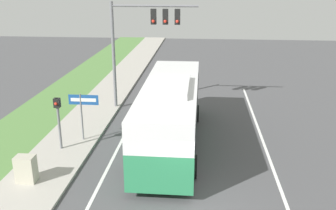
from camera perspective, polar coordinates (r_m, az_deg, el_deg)
name	(u,v)px	position (r m, az deg, el deg)	size (l,w,h in m)	color
ground_plane	(188,195)	(14.77, 3.14, -13.48)	(80.00, 80.00, 0.00)	#4C4C4F
sidewalk	(33,186)	(16.12, -19.94, -11.49)	(2.80, 80.00, 0.12)	#ADA89E
lane_divider_near	(97,190)	(15.28, -10.81, -12.62)	(0.14, 30.00, 0.01)	silver
lane_divider_far	(284,199)	(15.13, 17.30, -13.55)	(0.14, 30.00, 0.01)	silver
bus	(171,110)	(18.21, 0.40, -0.70)	(2.73, 10.51, 3.36)	#2D8956
signal_gantry	(141,33)	(22.91, -4.11, 10.95)	(5.25, 0.41, 6.63)	slate
pedestrian_signal	(58,115)	(18.22, -16.40, -1.47)	(0.28, 0.34, 2.65)	slate
street_sign	(83,107)	(18.96, -12.85, -0.33)	(1.50, 0.08, 2.54)	slate
utility_cabinet	(26,169)	(16.14, -20.84, -9.10)	(0.77, 0.53, 1.11)	#B7B29E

